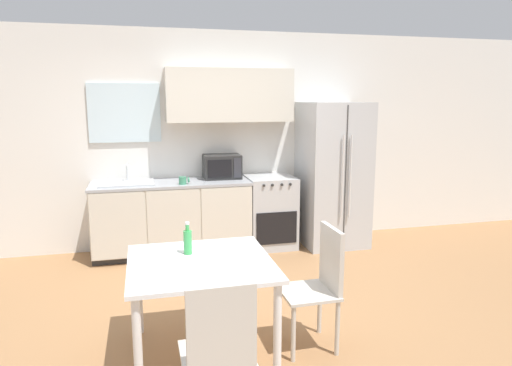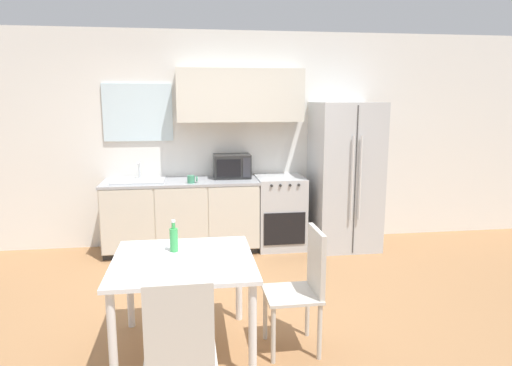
{
  "view_description": "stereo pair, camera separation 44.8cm",
  "coord_description": "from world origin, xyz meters",
  "px_view_note": "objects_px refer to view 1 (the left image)",
  "views": [
    {
      "loc": [
        -0.8,
        -3.79,
        1.87
      ],
      "look_at": [
        0.26,
        0.49,
        1.05
      ],
      "focal_mm": 32.0,
      "sensor_mm": 36.0,
      "label": 1
    },
    {
      "loc": [
        -0.36,
        -3.88,
        1.87
      ],
      "look_at": [
        0.26,
        0.49,
        1.05
      ],
      "focal_mm": 32.0,
      "sensor_mm": 36.0,
      "label": 2
    }
  ],
  "objects_px": {
    "refrigerator": "(333,174)",
    "coffee_mug": "(183,180)",
    "dining_table": "(201,274)",
    "drink_bottle": "(188,241)",
    "oven_range": "(270,212)",
    "microwave": "(222,167)",
    "dining_chair_side": "(320,279)",
    "dining_chair_near": "(219,349)"
  },
  "relations": [
    {
      "from": "refrigerator",
      "to": "coffee_mug",
      "type": "height_order",
      "value": "refrigerator"
    },
    {
      "from": "dining_table",
      "to": "dining_chair_side",
      "type": "xyz_separation_m",
      "value": [
        0.89,
        -0.09,
        -0.09
      ]
    },
    {
      "from": "drink_bottle",
      "to": "dining_chair_side",
      "type": "bearing_deg",
      "value": -15.67
    },
    {
      "from": "refrigerator",
      "to": "dining_chair_side",
      "type": "bearing_deg",
      "value": -115.17
    },
    {
      "from": "coffee_mug",
      "to": "drink_bottle",
      "type": "distance_m",
      "value": 1.98
    },
    {
      "from": "oven_range",
      "to": "dining_chair_near",
      "type": "height_order",
      "value": "dining_chair_near"
    },
    {
      "from": "coffee_mug",
      "to": "dining_chair_side",
      "type": "xyz_separation_m",
      "value": [
        0.81,
        -2.24,
        -0.4
      ]
    },
    {
      "from": "drink_bottle",
      "to": "oven_range",
      "type": "bearing_deg",
      "value": 59.89
    },
    {
      "from": "oven_range",
      "to": "coffee_mug",
      "type": "height_order",
      "value": "coffee_mug"
    },
    {
      "from": "dining_table",
      "to": "dining_chair_near",
      "type": "relative_size",
      "value": 1.1
    },
    {
      "from": "refrigerator",
      "to": "dining_chair_near",
      "type": "distance_m",
      "value": 3.72
    },
    {
      "from": "microwave",
      "to": "drink_bottle",
      "type": "xyz_separation_m",
      "value": [
        -0.65,
        -2.26,
        -0.22
      ]
    },
    {
      "from": "coffee_mug",
      "to": "oven_range",
      "type": "bearing_deg",
      "value": 9.23
    },
    {
      "from": "oven_range",
      "to": "drink_bottle",
      "type": "height_order",
      "value": "drink_bottle"
    },
    {
      "from": "coffee_mug",
      "to": "drink_bottle",
      "type": "xyz_separation_m",
      "value": [
        -0.15,
        -1.97,
        -0.11
      ]
    },
    {
      "from": "dining_table",
      "to": "dining_chair_near",
      "type": "height_order",
      "value": "dining_chair_near"
    },
    {
      "from": "dining_chair_side",
      "to": "drink_bottle",
      "type": "xyz_separation_m",
      "value": [
        -0.96,
        0.27,
        0.28
      ]
    },
    {
      "from": "dining_chair_side",
      "to": "drink_bottle",
      "type": "distance_m",
      "value": 1.03
    },
    {
      "from": "dining_table",
      "to": "dining_chair_side",
      "type": "height_order",
      "value": "dining_chair_side"
    },
    {
      "from": "coffee_mug",
      "to": "dining_chair_near",
      "type": "xyz_separation_m",
      "value": [
        -0.09,
        -3.02,
        -0.4
      ]
    },
    {
      "from": "refrigerator",
      "to": "dining_chair_near",
      "type": "relative_size",
      "value": 1.96
    },
    {
      "from": "dining_chair_near",
      "to": "drink_bottle",
      "type": "bearing_deg",
      "value": 92.68
    },
    {
      "from": "microwave",
      "to": "coffee_mug",
      "type": "xyz_separation_m",
      "value": [
        -0.51,
        -0.29,
        -0.1
      ]
    },
    {
      "from": "dining_table",
      "to": "drink_bottle",
      "type": "height_order",
      "value": "drink_bottle"
    },
    {
      "from": "oven_range",
      "to": "coffee_mug",
      "type": "xyz_separation_m",
      "value": [
        -1.1,
        -0.18,
        0.48
      ]
    },
    {
      "from": "oven_range",
      "to": "refrigerator",
      "type": "distance_m",
      "value": 0.94
    },
    {
      "from": "oven_range",
      "to": "drink_bottle",
      "type": "distance_m",
      "value": 2.51
    },
    {
      "from": "microwave",
      "to": "dining_table",
      "type": "bearing_deg",
      "value": -103.44
    },
    {
      "from": "drink_bottle",
      "to": "dining_chair_near",
      "type": "bearing_deg",
      "value": -86.75
    },
    {
      "from": "microwave",
      "to": "coffee_mug",
      "type": "height_order",
      "value": "microwave"
    },
    {
      "from": "microwave",
      "to": "dining_chair_side",
      "type": "distance_m",
      "value": 2.59
    },
    {
      "from": "coffee_mug",
      "to": "dining_table",
      "type": "bearing_deg",
      "value": -92.02
    },
    {
      "from": "coffee_mug",
      "to": "dining_chair_side",
      "type": "bearing_deg",
      "value": -70.08
    },
    {
      "from": "microwave",
      "to": "dining_chair_side",
      "type": "relative_size",
      "value": 0.49
    },
    {
      "from": "coffee_mug",
      "to": "dining_table",
      "type": "height_order",
      "value": "coffee_mug"
    },
    {
      "from": "dining_chair_near",
      "to": "drink_bottle",
      "type": "xyz_separation_m",
      "value": [
        -0.06,
        1.05,
        0.28
      ]
    },
    {
      "from": "oven_range",
      "to": "coffee_mug",
      "type": "distance_m",
      "value": 1.21
    },
    {
      "from": "oven_range",
      "to": "dining_chair_side",
      "type": "bearing_deg",
      "value": -96.81
    },
    {
      "from": "refrigerator",
      "to": "drink_bottle",
      "type": "relative_size",
      "value": 7.41
    },
    {
      "from": "oven_range",
      "to": "microwave",
      "type": "relative_size",
      "value": 1.99
    },
    {
      "from": "oven_range",
      "to": "coffee_mug",
      "type": "bearing_deg",
      "value": -170.77
    },
    {
      "from": "refrigerator",
      "to": "drink_bottle",
      "type": "bearing_deg",
      "value": -134.82
    }
  ]
}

